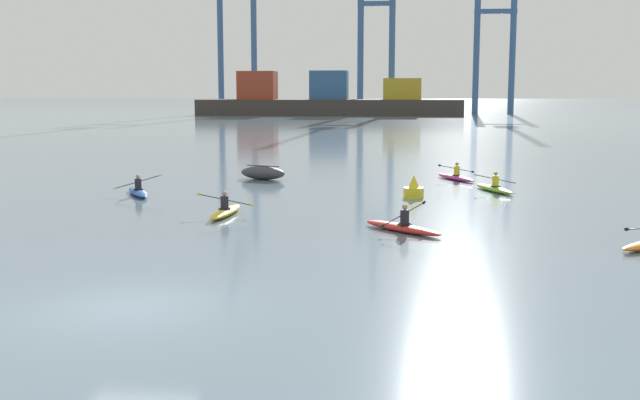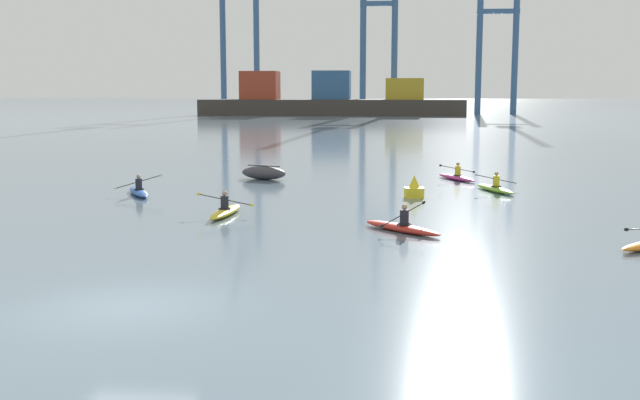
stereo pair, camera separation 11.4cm
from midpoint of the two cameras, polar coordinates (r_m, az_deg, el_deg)
The scene contains 12 objects.
ground_plane at distance 17.48m, azimuth -13.94°, elevation -7.81°, with size 800.00×800.00×0.00m, color slate.
container_barge at distance 142.37m, azimuth 0.73°, elevation 7.41°, with size 48.60×8.36×8.16m.
gantry_crane_west at distance 161.23m, azimuth -6.03°, elevation 13.27°, with size 8.19×16.19×38.30m.
gantry_crane_west_mid at distance 151.29m, azimuth 4.43°, elevation 12.80°, with size 7.28×14.98×35.00m.
gantry_crane_east_mid at distance 154.11m, azimuth 13.14°, elevation 12.22°, with size 8.06×16.94×32.83m.
capsized_dinghy at distance 40.93m, azimuth -4.14°, elevation 2.03°, with size 2.82×1.93×0.76m.
channel_buoy at distance 34.24m, azimuth 7.12°, elevation 0.79°, with size 0.90×0.90×1.00m.
kayak_red at distance 25.95m, azimuth 6.27°, elevation -2.00°, with size 2.87×2.79×0.98m.
kayak_magenta at distance 41.19m, azimuth 10.23°, elevation 1.71°, with size 2.11×3.29×0.95m.
kayak_blue at distance 35.76m, azimuth -13.26°, elevation 0.64°, with size 2.15×3.27×0.95m.
kayak_lime at distance 36.83m, azimuth 13.00°, elevation 0.87°, with size 2.11×3.39×0.95m.
kayak_yellow at distance 29.40m, azimuth -6.95°, elevation -0.80°, with size 2.26×3.43×0.95m.
Camera 2 is at (5.85, -15.79, 4.76)m, focal length 42.97 mm.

